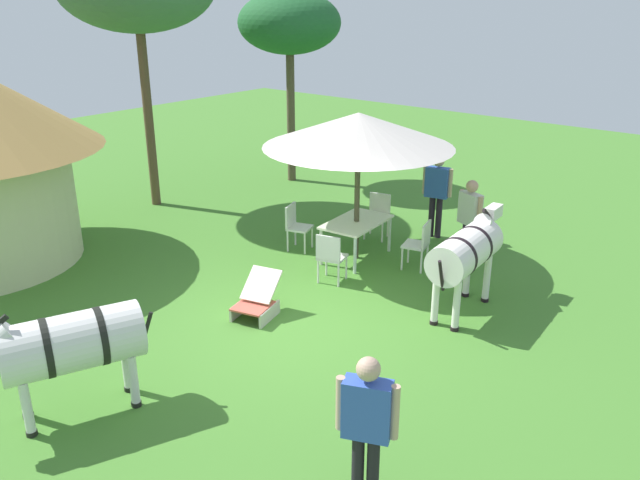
# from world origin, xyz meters

# --- Properties ---
(ground_plane) EXTENTS (36.00, 36.00, 0.00)m
(ground_plane) POSITION_xyz_m (0.00, 0.00, 0.00)
(ground_plane) COLOR #437B2B
(shade_umbrella) EXTENTS (3.44, 3.44, 2.76)m
(shade_umbrella) POSITION_xyz_m (2.64, 0.81, 2.45)
(shade_umbrella) COLOR #4B442E
(shade_umbrella) RESTS_ON ground_plane
(patio_dining_table) EXTENTS (1.48, 0.97, 0.74)m
(patio_dining_table) POSITION_xyz_m (2.64, 0.81, 0.66)
(patio_dining_table) COLOR #ECE6CD
(patio_dining_table) RESTS_ON ground_plane
(patio_chair_east_end) EXTENTS (0.53, 0.52, 0.90)m
(patio_chair_east_end) POSITION_xyz_m (2.95, -0.39, 0.52)
(patio_chair_east_end) COLOR white
(patio_chair_east_end) RESTS_ON ground_plane
(patio_chair_near_lawn) EXTENTS (0.52, 0.54, 0.90)m
(patio_chair_near_lawn) POSITION_xyz_m (3.84, 1.13, 0.52)
(patio_chair_near_lawn) COLOR white
(patio_chair_near_lawn) RESTS_ON ground_plane
(patio_chair_west_end) EXTENTS (0.55, 0.54, 0.90)m
(patio_chair_west_end) POSITION_xyz_m (2.26, 1.98, 0.52)
(patio_chair_west_end) COLOR white
(patio_chair_west_end) RESTS_ON ground_plane
(patio_chair_near_hut) EXTENTS (0.52, 0.54, 0.90)m
(patio_chair_near_hut) POSITION_xyz_m (1.45, 0.48, 0.52)
(patio_chair_near_hut) COLOR silver
(patio_chair_near_hut) RESTS_ON ground_plane
(guest_beside_umbrella) EXTENTS (0.30, 0.60, 1.72)m
(guest_beside_umbrella) POSITION_xyz_m (4.57, 0.23, 1.03)
(guest_beside_umbrella) COLOR black
(guest_beside_umbrella) RESTS_ON ground_plane
(guest_behind_table) EXTENTS (0.36, 0.55, 1.63)m
(guest_behind_table) POSITION_xyz_m (3.63, -0.98, 0.98)
(guest_behind_table) COLOR #241C2B
(guest_behind_table) RESTS_ON ground_plane
(standing_watcher) EXTENTS (0.37, 0.56, 1.69)m
(standing_watcher) POSITION_xyz_m (-2.45, -3.05, 1.01)
(standing_watcher) COLOR black
(standing_watcher) RESTS_ON ground_plane
(striped_lounge_chair) EXTENTS (0.90, 0.72, 0.67)m
(striped_lounge_chair) POSITION_xyz_m (-0.24, 0.60, 0.26)
(striped_lounge_chair) COLOR #C45343
(striped_lounge_chair) RESTS_ON ground_plane
(zebra_nearest_camera) EXTENTS (2.12, 1.23, 1.48)m
(zebra_nearest_camera) POSITION_xyz_m (-3.40, 0.51, 0.95)
(zebra_nearest_camera) COLOR silver
(zebra_nearest_camera) RESTS_ON ground_plane
(zebra_by_umbrella) EXTENTS (2.25, 0.73, 1.56)m
(zebra_by_umbrella) POSITION_xyz_m (1.94, -1.80, 1.02)
(zebra_by_umbrella) COLOR silver
(zebra_by_umbrella) RESTS_ON ground_plane
(acacia_tree_right_background) EXTENTS (2.55, 2.55, 4.77)m
(acacia_tree_right_background) POSITION_xyz_m (5.93, 5.35, 3.97)
(acacia_tree_right_background) COLOR brown
(acacia_tree_right_background) RESTS_ON ground_plane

